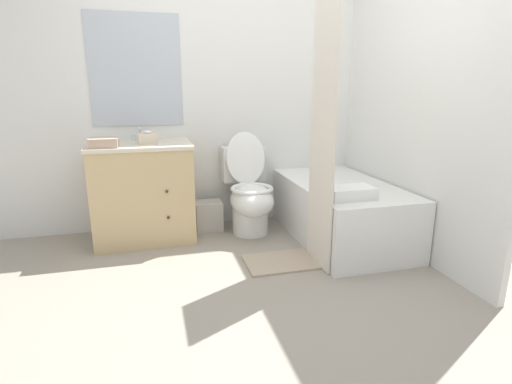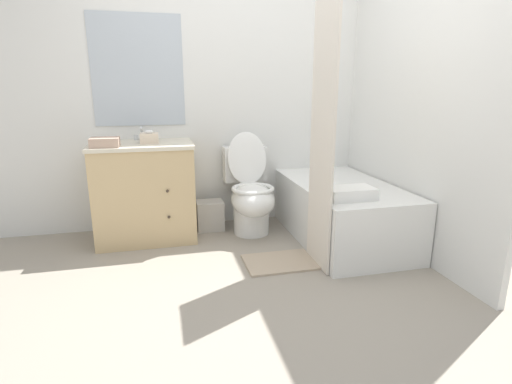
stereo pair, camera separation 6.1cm
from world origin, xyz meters
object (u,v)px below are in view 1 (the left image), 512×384
object	(u,v)px
sink_faucet	(140,136)
toilet	(249,195)
wastebasket	(209,216)
vanity_cabinet	(144,191)
tissue_box	(148,138)
hand_towel_folded	(103,143)
bath_towel_folded	(350,193)
bath_mat	(280,262)
bathtub	(340,210)

from	to	relation	value
sink_faucet	toilet	size ratio (longest dim) A/B	0.16
sink_faucet	wastebasket	distance (m)	0.93
vanity_cabinet	tissue_box	size ratio (longest dim) A/B	5.67
toilet	tissue_box	size ratio (longest dim) A/B	6.07
sink_faucet	wastebasket	bearing A→B (deg)	-11.72
toilet	hand_towel_folded	bearing A→B (deg)	-175.70
wastebasket	hand_towel_folded	bearing A→B (deg)	-163.41
vanity_cabinet	tissue_box	distance (m)	0.45
sink_faucet	toilet	world-z (taller)	sink_faucet
wastebasket	bath_towel_folded	size ratio (longest dim) A/B	0.77
vanity_cabinet	bath_mat	distance (m)	1.32
vanity_cabinet	hand_towel_folded	world-z (taller)	hand_towel_folded
wastebasket	bath_towel_folded	xyz separation A→B (m)	(0.91, -0.95, 0.40)
bathtub	bath_mat	world-z (taller)	bathtub
bath_mat	bathtub	bearing A→B (deg)	28.91
toilet	bathtub	xyz separation A→B (m)	(0.72, -0.35, -0.10)
hand_towel_folded	bath_towel_folded	world-z (taller)	hand_towel_folded
sink_faucet	hand_towel_folded	bearing A→B (deg)	-126.47
hand_towel_folded	bath_mat	world-z (taller)	hand_towel_folded
bath_towel_folded	bathtub	bearing A→B (deg)	70.26
toilet	sink_faucet	bearing A→B (deg)	163.26
sink_faucet	bath_towel_folded	size ratio (longest dim) A/B	0.41
vanity_cabinet	wastebasket	xyz separation A→B (m)	(0.56, 0.08, -0.29)
toilet	tissue_box	distance (m)	0.99
sink_faucet	wastebasket	world-z (taller)	sink_faucet
vanity_cabinet	toilet	size ratio (longest dim) A/B	0.93
vanity_cabinet	bath_mat	world-z (taller)	vanity_cabinet
sink_faucet	hand_towel_folded	xyz separation A→B (m)	(-0.27, -0.36, 0.00)
sink_faucet	bathtub	size ratio (longest dim) A/B	0.10
vanity_cabinet	sink_faucet	world-z (taller)	sink_faucet
wastebasket	tissue_box	distance (m)	0.90
hand_towel_folded	tissue_box	bearing A→B (deg)	21.63
tissue_box	wastebasket	bearing A→B (deg)	13.03
hand_towel_folded	bath_mat	bearing A→B (deg)	-26.79
toilet	bathtub	distance (m)	0.81
bath_towel_folded	bath_mat	world-z (taller)	bath_towel_folded
toilet	hand_towel_folded	size ratio (longest dim) A/B	4.17
vanity_cabinet	bathtub	world-z (taller)	vanity_cabinet
sink_faucet	wastebasket	xyz separation A→B (m)	(0.56, -0.12, -0.73)
sink_faucet	bath_towel_folded	xyz separation A→B (m)	(1.47, -1.07, -0.33)
wastebasket	bath_towel_folded	distance (m)	1.38
sink_faucet	tissue_box	size ratio (longest dim) A/B	0.97
bathtub	wastebasket	xyz separation A→B (m)	(-1.07, 0.50, -0.12)
bathtub	bath_towel_folded	size ratio (longest dim) A/B	4.06
bathtub	tissue_box	xyz separation A→B (m)	(-1.57, 0.39, 0.63)
vanity_cabinet	hand_towel_folded	bearing A→B (deg)	-148.45
bath_towel_folded	vanity_cabinet	bearing A→B (deg)	149.42
vanity_cabinet	bath_towel_folded	world-z (taller)	vanity_cabinet
toilet	tissue_box	bearing A→B (deg)	177.05
sink_faucet	toilet	bearing A→B (deg)	-16.74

